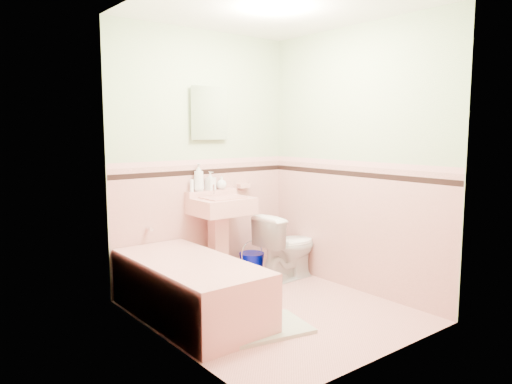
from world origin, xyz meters
TOP-DOWN VIEW (x-y plane):
  - floor at (0.00, 0.00)m, footprint 2.20×2.20m
  - ceiling at (0.00, 0.00)m, footprint 2.20×2.20m
  - wall_back at (0.00, 1.10)m, footprint 2.50×0.00m
  - wall_front at (0.00, -1.10)m, footprint 2.50×0.00m
  - wall_left at (-1.00, 0.00)m, footprint 0.00×2.50m
  - wall_right at (1.00, 0.00)m, footprint 0.00×2.50m
  - wainscot_back at (0.00, 1.09)m, footprint 2.00×0.00m
  - wainscot_front at (0.00, -1.09)m, footprint 2.00×0.00m
  - wainscot_left at (-0.99, 0.00)m, footprint 0.00×2.20m
  - wainscot_right at (0.99, 0.00)m, footprint 0.00×2.20m
  - accent_back at (0.00, 1.08)m, footprint 2.00×0.00m
  - accent_front at (0.00, -1.08)m, footprint 2.00×0.00m
  - accent_left at (-0.98, 0.00)m, footprint 0.00×2.20m
  - accent_right at (0.98, 0.00)m, footprint 0.00×2.20m
  - cap_back at (0.00, 1.08)m, footprint 2.00×0.00m
  - cap_front at (0.00, -1.08)m, footprint 2.00×0.00m
  - cap_left at (-0.98, 0.00)m, footprint 0.00×2.20m
  - cap_right at (0.98, 0.00)m, footprint 0.00×2.20m
  - bathtub at (-0.63, 0.33)m, footprint 0.70×1.50m
  - tub_faucet at (-0.63, 1.05)m, footprint 0.04×0.12m
  - sink at (0.05, 0.86)m, footprint 0.56×0.48m
  - sink_faucet at (0.05, 1.00)m, footprint 0.02×0.02m
  - medicine_cabinet at (0.05, 1.07)m, footprint 0.38×0.04m
  - soap_dish at (0.47, 1.06)m, footprint 0.13×0.08m
  - soap_bottle_left at (-0.09, 1.04)m, footprint 0.13×0.13m
  - soap_bottle_mid at (0.04, 1.04)m, footprint 0.10×0.10m
  - soap_bottle_right at (0.18, 1.04)m, footprint 0.13×0.13m
  - tube at (-0.17, 1.04)m, footprint 0.04×0.04m
  - toilet at (0.70, 0.62)m, footprint 0.70×0.42m
  - bucket at (0.44, 0.87)m, footprint 0.31×0.31m
  - bath_mat at (-0.34, -0.24)m, footprint 0.80×0.62m
  - shoe at (-0.46, -0.26)m, footprint 0.14×0.08m

SIDE VIEW (x-z plane):
  - floor at x=0.00m, z-range 0.00..0.00m
  - bath_mat at x=-0.34m, z-range 0.00..0.03m
  - shoe at x=-0.46m, z-range 0.03..0.08m
  - bucket at x=0.44m, z-range 0.00..0.26m
  - bathtub at x=-0.63m, z-range 0.00..0.45m
  - toilet at x=0.70m, z-range 0.00..0.69m
  - sink at x=0.05m, z-range 0.00..0.88m
  - wainscot_back at x=0.00m, z-range -0.40..1.60m
  - wainscot_front at x=0.00m, z-range -0.40..1.60m
  - wainscot_left at x=-0.99m, z-range -0.50..1.70m
  - wainscot_right at x=0.99m, z-range -0.50..1.70m
  - tub_faucet at x=-0.63m, z-range 0.61..0.65m
  - sink_faucet at x=0.05m, z-range 0.90..1.00m
  - soap_dish at x=0.47m, z-range 0.93..0.97m
  - tube at x=-0.17m, z-range 0.94..1.06m
  - soap_bottle_right at x=0.18m, z-range 0.94..1.07m
  - soap_bottle_mid at x=0.04m, z-range 0.94..1.12m
  - soap_bottle_left at x=-0.09m, z-range 0.94..1.21m
  - accent_left at x=-0.98m, z-range 0.02..2.22m
  - accent_right at x=0.98m, z-range 0.02..2.22m
  - accent_back at x=0.00m, z-range 0.12..2.12m
  - accent_front at x=0.00m, z-range 0.12..2.12m
  - cap_back at x=0.00m, z-range 0.22..2.22m
  - cap_front at x=0.00m, z-range 0.22..2.22m
  - cap_left at x=-0.98m, z-range 0.12..2.32m
  - cap_right at x=0.98m, z-range 0.12..2.32m
  - wall_back at x=0.00m, z-range 0.00..2.50m
  - wall_front at x=0.00m, z-range 0.00..2.50m
  - wall_left at x=-1.00m, z-range 0.00..2.50m
  - wall_right at x=1.00m, z-range 0.00..2.50m
  - medicine_cabinet at x=0.05m, z-range 1.46..1.94m
  - ceiling at x=0.00m, z-range 2.50..2.50m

